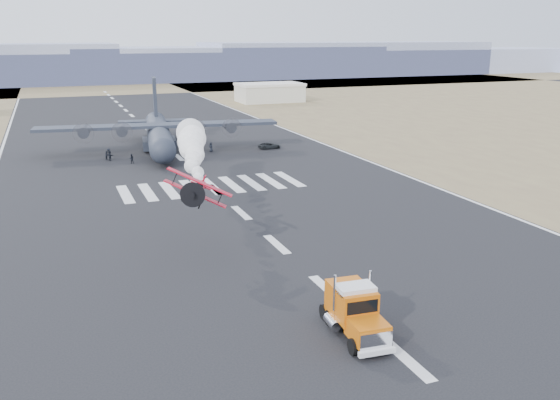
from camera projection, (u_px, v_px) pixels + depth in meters
ground at (406, 359)px, 39.49m from camera, size 500.00×500.00×0.00m
scrub_far at (99, 86)px, 245.78m from camera, size 500.00×80.00×0.00m
runway_markings at (195, 172)px, 93.30m from camera, size 60.00×260.00×0.01m
ridge_seg_d at (92, 67)px, 270.93m from camera, size 150.00×50.00×13.00m
ridge_seg_e at (228, 62)px, 293.43m from camera, size 150.00×50.00×15.00m
ridge_seg_f at (345, 58)px, 315.94m from camera, size 150.00×50.00×17.00m
ridge_seg_g at (446, 60)px, 339.25m from camera, size 150.00×50.00×13.00m
hangar_right at (270, 92)px, 189.33m from camera, size 20.50×12.50×5.90m
semi_truck at (354, 310)px, 42.34m from camera, size 3.35×8.54×3.79m
aerobatic_biplane at (198, 189)px, 56.76m from camera, size 6.18×6.13×4.07m
smoke_trail at (191, 142)px, 80.77m from camera, size 8.20×30.12×4.17m
transport_aircraft at (159, 133)px, 110.18m from camera, size 43.50×35.69×12.55m
support_vehicle at (270, 146)px, 111.92m from camera, size 4.32×2.11×1.18m
crew_a at (201, 150)px, 105.55m from camera, size 0.86×0.84×1.83m
crew_b at (131, 159)px, 99.05m from camera, size 0.78×0.49×1.59m
crew_c at (109, 153)px, 103.05m from camera, size 0.61×1.18×1.77m
crew_d at (152, 151)px, 104.92m from camera, size 1.08×0.70×1.70m
crew_e at (211, 147)px, 108.85m from camera, size 0.92×0.98×1.72m
crew_f at (110, 156)px, 101.23m from camera, size 1.18×1.67×1.73m
crew_g at (164, 156)px, 100.89m from camera, size 0.77×0.81×1.73m
crew_h at (107, 155)px, 101.79m from camera, size 0.85×0.91×1.60m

